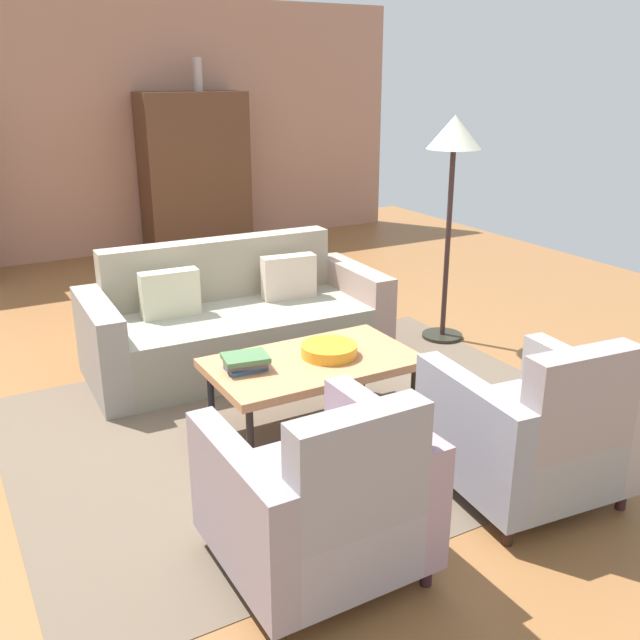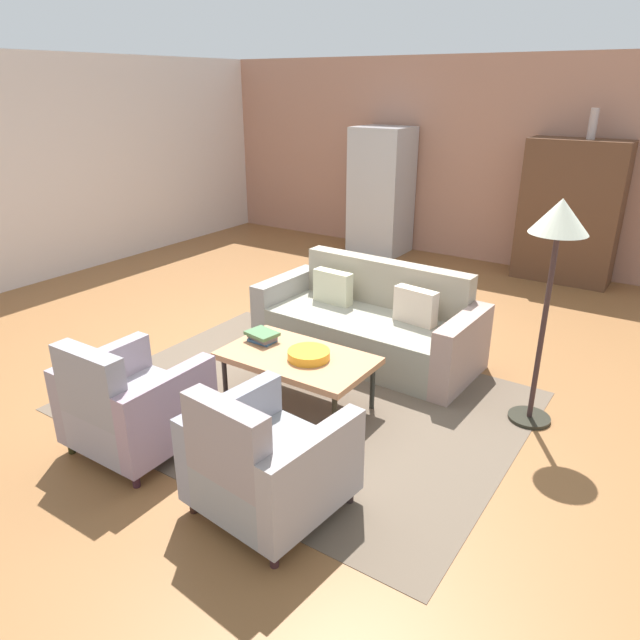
# 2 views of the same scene
# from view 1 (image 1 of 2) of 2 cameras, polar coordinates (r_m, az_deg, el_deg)

# --- Properties ---
(ground_plane) EXTENTS (10.31, 10.31, 0.00)m
(ground_plane) POSITION_cam_1_polar(r_m,az_deg,el_deg) (4.65, -9.81, -6.67)
(ground_plane) COLOR brown
(wall_back) EXTENTS (8.48, 0.12, 2.80)m
(wall_back) POSITION_cam_1_polar(r_m,az_deg,el_deg) (8.40, -20.88, 13.97)
(wall_back) COLOR tan
(wall_back) RESTS_ON ground
(area_rug) EXTENTS (3.40, 2.60, 0.01)m
(area_rug) POSITION_cam_1_polar(r_m,az_deg,el_deg) (4.34, -0.90, -8.29)
(area_rug) COLOR brown
(area_rug) RESTS_ON ground
(couch) EXTENTS (2.13, 0.97, 0.86)m
(couch) POSITION_cam_1_polar(r_m,az_deg,el_deg) (5.18, -6.93, -0.31)
(couch) COLOR gray
(couch) RESTS_ON ground
(coffee_table) EXTENTS (1.20, 0.70, 0.44)m
(coffee_table) POSITION_cam_1_polar(r_m,az_deg,el_deg) (4.13, -0.59, -3.66)
(coffee_table) COLOR black
(coffee_table) RESTS_ON ground
(armchair_left) EXTENTS (0.81, 0.81, 0.88)m
(armchair_left) POSITION_cam_1_polar(r_m,az_deg,el_deg) (3.01, 0.20, -14.60)
(armchair_left) COLOR #2C2B1B
(armchair_left) RESTS_ON ground
(armchair_right) EXTENTS (0.88, 0.88, 0.88)m
(armchair_right) POSITION_cam_1_polar(r_m,az_deg,el_deg) (3.66, 16.84, -8.82)
(armchair_right) COLOR black
(armchair_right) RESTS_ON ground
(fruit_bowl) EXTENTS (0.33, 0.33, 0.07)m
(fruit_bowl) POSITION_cam_1_polar(r_m,az_deg,el_deg) (4.16, 0.74, -2.44)
(fruit_bowl) COLOR orange
(fruit_bowl) RESTS_ON coffee_table
(book_stack) EXTENTS (0.27, 0.23, 0.09)m
(book_stack) POSITION_cam_1_polar(r_m,az_deg,el_deg) (3.98, -6.00, -3.36)
(book_stack) COLOR #345D86
(book_stack) RESTS_ON coffee_table
(cabinet) EXTENTS (1.20, 0.51, 1.80)m
(cabinet) POSITION_cam_1_polar(r_m,az_deg,el_deg) (8.48, -10.03, 11.54)
(cabinet) COLOR brown
(cabinet) RESTS_ON ground
(vase_tall) EXTENTS (0.10, 0.10, 0.36)m
(vase_tall) POSITION_cam_1_polar(r_m,az_deg,el_deg) (8.44, -9.79, 18.88)
(vase_tall) COLOR #B19E99
(vase_tall) RESTS_ON cabinet
(floor_lamp) EXTENTS (0.40, 0.40, 1.72)m
(floor_lamp) POSITION_cam_1_polar(r_m,az_deg,el_deg) (5.43, 10.66, 12.99)
(floor_lamp) COLOR black
(floor_lamp) RESTS_ON ground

